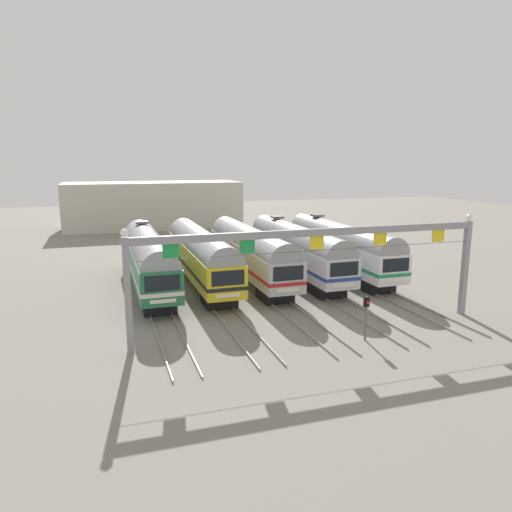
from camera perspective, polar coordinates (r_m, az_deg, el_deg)
name	(u,v)px	position (r m, az deg, el deg)	size (l,w,h in m)	color
ground_plane	(250,280)	(42.68, -0.68, -2.93)	(160.00, 160.00, 0.00)	gray
track_bed	(209,247)	(58.75, -5.64, 1.05)	(19.08, 70.00, 0.15)	gray
commuter_train_green	(148,257)	(40.41, -12.67, -0.11)	(2.88, 18.06, 5.05)	#236B42
commuter_train_yellow	(201,254)	(41.02, -6.55, 0.26)	(2.88, 18.06, 4.77)	gold
commuter_train_stainless	(250,251)	(42.09, -0.69, 0.62)	(2.88, 18.06, 4.77)	#B2B5BA
commuter_train_silver	(296,248)	(43.58, 4.83, 0.95)	(2.88, 18.06, 5.05)	silver
commuter_train_white	(340,245)	(45.45, 9.95, 1.25)	(2.88, 18.06, 5.05)	white
catenary_gantry	(317,248)	(29.23, 7.22, 0.92)	(22.82, 0.44, 6.97)	gray
yard_signal_mast	(366,309)	(29.05, 12.98, -6.21)	(0.28, 0.35, 2.72)	#59595E
maintenance_building	(153,205)	(78.22, -12.14, 5.99)	(26.95, 10.00, 7.11)	beige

